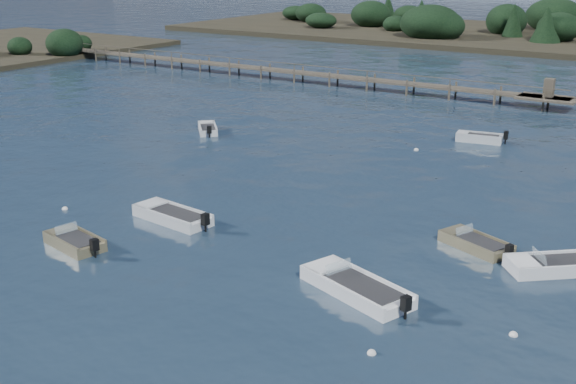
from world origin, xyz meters
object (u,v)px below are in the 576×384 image
Objects in this scene: dinghy_extra_a at (476,245)px; dinghy_extra_b at (75,244)px; tender_far_grey at (208,130)px; dinghy_mid_white_a at (356,289)px; jetty at (298,73)px; tender_far_white at (479,139)px; dinghy_mid_grey at (172,218)px; dinghy_mid_white_b at (559,267)px.

dinghy_extra_a is 1.05× the size of dinghy_extra_b.
dinghy_extra_a is at bearing -23.54° from tender_far_grey.
dinghy_extra_a is at bearing 32.79° from dinghy_extra_b.
dinghy_mid_white_a reaches higher than dinghy_extra_a.
jetty reaches higher than tender_far_grey.
tender_far_white reaches higher than dinghy_extra_a.
dinghy_extra_b is 0.06× the size of jetty.
dinghy_extra_a is at bearing -47.15° from jetty.
dinghy_mid_grey is 1.08× the size of dinghy_mid_white_b.
tender_far_white reaches higher than dinghy_mid_white_b.
tender_far_grey is at bearing 158.58° from dinghy_mid_white_b.
dinghy_extra_b is 1.14× the size of tender_far_grey.
tender_far_white is (-4.09, 26.55, 0.01)m from dinghy_mid_white_a.
dinghy_mid_white_b is at bearing 46.83° from dinghy_mid_white_a.
dinghy_extra_a is 0.70× the size of dinghy_mid_white_a.
dinghy_mid_white_b is at bearing -44.17° from jetty.
dinghy_mid_white_a is at bearing -54.85° from jetty.
tender_far_white is 22.38m from dinghy_mid_white_b.
tender_far_white is at bearing 117.74° from dinghy_mid_white_b.
dinghy_extra_b is (-13.26, -2.94, -0.00)m from dinghy_mid_white_a.
dinghy_mid_grey is 5.32m from dinghy_extra_b.
tender_far_white is 0.06× the size of jetty.
dinghy_mid_white_b is at bearing -6.43° from dinghy_extra_a.
dinghy_mid_white_a reaches higher than tender_far_grey.
jetty is (-28.71, 40.78, 0.82)m from dinghy_mid_white_a.
tender_far_white is (7.70, 24.39, 0.01)m from dinghy_mid_grey.
tender_far_grey is 23.61m from jetty.
dinghy_mid_white_b is at bearing -21.42° from tender_far_grey.
dinghy_mid_grey is 25.57m from tender_far_white.
dinghy_extra_a is 0.78× the size of dinghy_mid_grey.
dinghy_mid_white_a is 1.71× the size of tender_far_grey.
dinghy_mid_white_a reaches higher than dinghy_mid_white_b.
dinghy_extra_b is at bearing -167.49° from dinghy_mid_white_a.
jetty reaches higher than tender_far_white.
dinghy_mid_white_a is at bearing -133.17° from dinghy_mid_white_b.
dinghy_extra_a is at bearing 19.38° from dinghy_mid_grey.
dinghy_extra_a is 20.45m from tender_far_white.
dinghy_mid_grey is 0.08× the size of jetty.
tender_far_white is at bearing 24.91° from tender_far_grey.
dinghy_mid_white_b is 48.85m from jetty.
tender_far_grey is at bearing 156.46° from dinghy_extra_a.
jetty reaches higher than dinghy_mid_grey.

